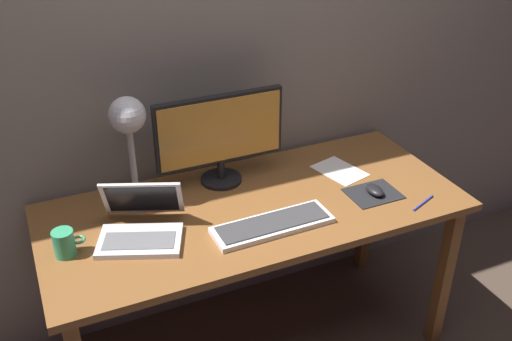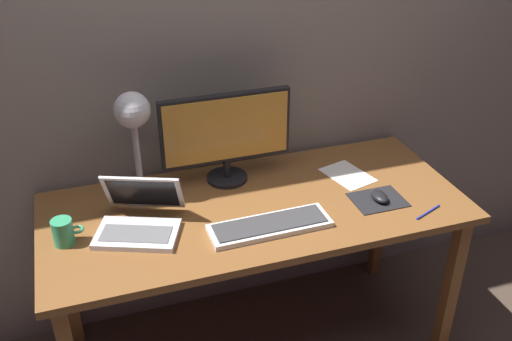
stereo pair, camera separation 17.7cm
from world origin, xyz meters
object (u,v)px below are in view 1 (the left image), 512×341
Objects in this scene: laptop at (141,220)px; desk_lamp at (129,131)px; monitor at (220,134)px; mouse at (374,190)px; coffee_mug at (65,243)px; keyboard_main at (272,225)px; pen at (423,203)px.

laptop is 0.84× the size of desk_lamp.
laptop is at bearing -99.14° from desk_lamp.
laptop is (-0.38, -0.22, -0.16)m from monitor.
mouse is (0.89, -0.12, -0.03)m from laptop.
coffee_mug is at bearing -142.59° from desk_lamp.
monitor is 1.18× the size of keyboard_main.
monitor reaches higher than laptop.
mouse is at bearing -7.41° from laptop.
keyboard_main is 0.46m from mouse.
keyboard_main is at bearing 171.04° from pen.
laptop is 3.77× the size of mouse.
desk_lamp reaches higher than pen.
desk_lamp is 4.02× the size of coffee_mug.
monitor reaches higher than mouse.
pen is (0.59, -0.09, -0.01)m from keyboard_main.
pen is at bearing -45.42° from mouse.
coffee_mug is at bearing 175.13° from mouse.
laptop is at bearing 3.85° from coffee_mug.
desk_lamp is 4.47× the size of mouse.
mouse is 1.16m from coffee_mug.
coffee_mug is (-0.30, -0.23, -0.25)m from desk_lamp.
mouse reaches higher than pen.
coffee_mug is at bearing 168.65° from keyboard_main.
keyboard_main is at bearing -11.35° from coffee_mug.
pen is at bearing -24.88° from desk_lamp.
laptop reaches higher than coffee_mug.
laptop is 0.33m from desk_lamp.
keyboard_main reaches higher than pen.
mouse is at bearing 134.58° from pen.
desk_lamp is at bearing 80.86° from laptop.
desk_lamp reaches higher than laptop.
keyboard_main is 0.71m from coffee_mug.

